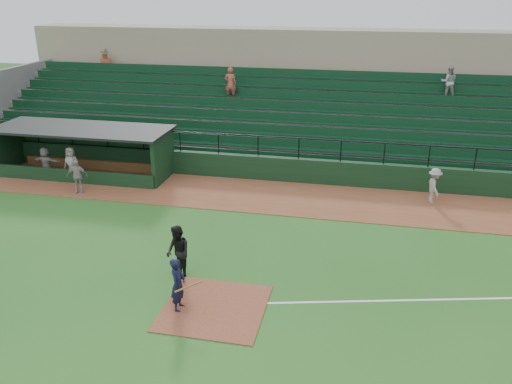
# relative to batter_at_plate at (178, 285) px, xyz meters

# --- Properties ---
(ground) EXTENTS (90.00, 90.00, 0.00)m
(ground) POSITION_rel_batter_at_plate_xyz_m (1.00, 1.25, -0.84)
(ground) COLOR #265E1E
(ground) RESTS_ON ground
(warning_track) EXTENTS (40.00, 4.00, 0.03)m
(warning_track) POSITION_rel_batter_at_plate_xyz_m (1.00, 9.25, -0.83)
(warning_track) COLOR brown
(warning_track) RESTS_ON ground
(home_plate_dirt) EXTENTS (3.00, 3.00, 0.03)m
(home_plate_dirt) POSITION_rel_batter_at_plate_xyz_m (1.00, 0.25, -0.83)
(home_plate_dirt) COLOR brown
(home_plate_dirt) RESTS_ON ground
(foul_line) EXTENTS (17.49, 4.44, 0.01)m
(foul_line) POSITION_rel_batter_at_plate_xyz_m (9.00, 2.45, -0.84)
(foul_line) COLOR white
(foul_line) RESTS_ON ground
(stadium_structure) EXTENTS (38.00, 13.08, 6.40)m
(stadium_structure) POSITION_rel_batter_at_plate_xyz_m (1.00, 17.71, 1.46)
(stadium_structure) COLOR black
(stadium_structure) RESTS_ON ground
(dugout) EXTENTS (8.90, 3.20, 2.42)m
(dugout) POSITION_rel_batter_at_plate_xyz_m (-8.75, 10.81, 0.49)
(dugout) COLOR black
(dugout) RESTS_ON ground
(batter_at_plate) EXTENTS (1.00, 0.68, 1.68)m
(batter_at_plate) POSITION_rel_batter_at_plate_xyz_m (0.00, 0.00, 0.00)
(batter_at_plate) COLOR black
(batter_at_plate) RESTS_ON ground
(umpire) EXTENTS (1.10, 1.11, 1.81)m
(umpire) POSITION_rel_batter_at_plate_xyz_m (-0.64, 1.76, 0.06)
(umpire) COLOR black
(umpire) RESTS_ON ground
(runner) EXTENTS (0.74, 1.11, 1.60)m
(runner) POSITION_rel_batter_at_plate_xyz_m (8.18, 9.95, -0.01)
(runner) COLOR gray
(runner) RESTS_ON warning_track
(dugout_player_a) EXTENTS (1.00, 0.70, 1.58)m
(dugout_player_a) POSITION_rel_batter_at_plate_xyz_m (-7.77, 7.90, -0.02)
(dugout_player_a) COLOR #A09B96
(dugout_player_a) RESTS_ON warning_track
(dugout_player_b) EXTENTS (0.83, 0.55, 1.67)m
(dugout_player_b) POSITION_rel_batter_at_plate_xyz_m (-8.90, 9.38, 0.03)
(dugout_player_b) COLOR #9B9791
(dugout_player_b) RESTS_ON warning_track
(dugout_player_c) EXTENTS (1.49, 0.56, 1.57)m
(dugout_player_c) POSITION_rel_batter_at_plate_xyz_m (-10.33, 9.42, -0.03)
(dugout_player_c) COLOR gray
(dugout_player_c) RESTS_ON warning_track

